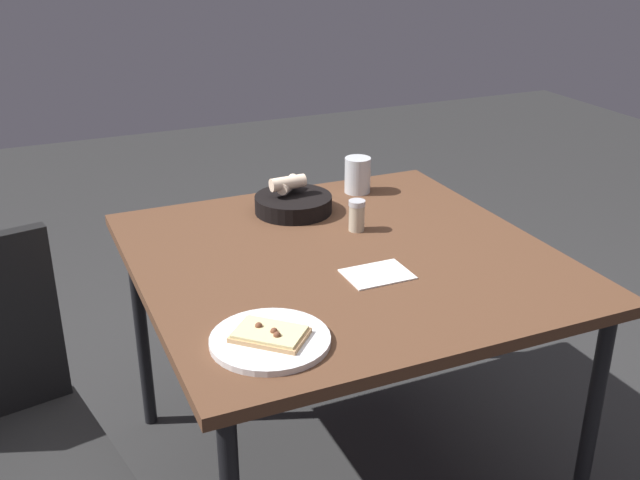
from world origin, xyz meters
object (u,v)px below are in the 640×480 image
at_px(pizza_plate, 270,339).
at_px(beer_glass, 358,177).
at_px(dining_table, 343,273).
at_px(pepper_shaker, 357,217).
at_px(bread_basket, 292,202).

bearing_deg(pizza_plate, beer_glass, -127.28).
distance_m(dining_table, pepper_shaker, 0.19).
xyz_separation_m(pizza_plate, pepper_shaker, (-0.43, -0.47, 0.03)).
relative_size(dining_table, pizza_plate, 4.21).
bearing_deg(beer_glass, pizza_plate, 52.72).
relative_size(bread_basket, pepper_shaker, 2.58).
relative_size(pizza_plate, bread_basket, 1.10).
bearing_deg(bread_basket, pepper_shaker, 118.50).
xyz_separation_m(bread_basket, beer_glass, (-0.25, -0.08, 0.02)).
bearing_deg(pepper_shaker, bread_basket, -61.50).
xyz_separation_m(pizza_plate, beer_glass, (-0.57, -0.75, 0.04)).
bearing_deg(dining_table, pizza_plate, 45.86).
bearing_deg(beer_glass, bread_basket, 16.82).
height_order(pizza_plate, bread_basket, bread_basket).
relative_size(bread_basket, beer_glass, 2.03).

